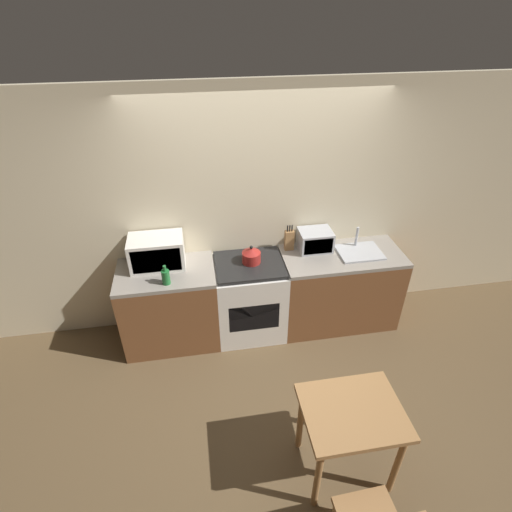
# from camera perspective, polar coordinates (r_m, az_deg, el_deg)

# --- Properties ---
(ground_plane) EXTENTS (16.00, 16.00, 0.00)m
(ground_plane) POSITION_cam_1_polar(r_m,az_deg,el_deg) (4.11, 3.23, -17.87)
(ground_plane) COLOR brown
(wall_back) EXTENTS (10.00, 0.06, 2.60)m
(wall_back) POSITION_cam_1_polar(r_m,az_deg,el_deg) (4.17, 0.37, 6.30)
(wall_back) COLOR beige
(wall_back) RESTS_ON ground_plane
(counter_left_run) EXTENTS (0.97, 0.62, 0.90)m
(counter_left_run) POSITION_cam_1_polar(r_m,az_deg,el_deg) (4.33, -12.16, -7.01)
(counter_left_run) COLOR brown
(counter_left_run) RESTS_ON ground_plane
(counter_right_run) EXTENTS (1.28, 0.62, 0.90)m
(counter_right_run) POSITION_cam_1_polar(r_m,az_deg,el_deg) (4.56, 11.67, -4.50)
(counter_right_run) COLOR brown
(counter_right_run) RESTS_ON ground_plane
(stove_range) EXTENTS (0.72, 0.62, 0.90)m
(stove_range) POSITION_cam_1_polar(r_m,az_deg,el_deg) (4.34, -0.90, -5.99)
(stove_range) COLOR silver
(stove_range) RESTS_ON ground_plane
(kettle) EXTENTS (0.19, 0.19, 0.20)m
(kettle) POSITION_cam_1_polar(r_m,az_deg,el_deg) (4.04, -0.66, 0.12)
(kettle) COLOR maroon
(kettle) RESTS_ON stove_range
(microwave) EXTENTS (0.53, 0.33, 0.32)m
(microwave) POSITION_cam_1_polar(r_m,az_deg,el_deg) (4.07, -13.98, 0.55)
(microwave) COLOR silver
(microwave) RESTS_ON counter_left_run
(bottle) EXTENTS (0.08, 0.08, 0.20)m
(bottle) POSITION_cam_1_polar(r_m,az_deg,el_deg) (3.84, -12.76, -2.90)
(bottle) COLOR #1E662D
(bottle) RESTS_ON counter_left_run
(knife_block) EXTENTS (0.10, 0.06, 0.29)m
(knife_block) POSITION_cam_1_polar(r_m,az_deg,el_deg) (4.24, 4.76, 2.30)
(knife_block) COLOR #9E7042
(knife_block) RESTS_ON counter_right_run
(toaster_oven) EXTENTS (0.35, 0.27, 0.22)m
(toaster_oven) POSITION_cam_1_polar(r_m,az_deg,el_deg) (4.28, 8.43, 2.24)
(toaster_oven) COLOR #ADAFB5
(toaster_oven) RESTS_ON counter_right_run
(sink_basin) EXTENTS (0.46, 0.36, 0.24)m
(sink_basin) POSITION_cam_1_polar(r_m,az_deg,el_deg) (4.37, 14.55, 0.66)
(sink_basin) COLOR #ADAFB5
(sink_basin) RESTS_ON counter_right_run
(dining_table) EXTENTS (0.72, 0.59, 0.73)m
(dining_table) POSITION_cam_1_polar(r_m,az_deg,el_deg) (3.22, 13.40, -21.93)
(dining_table) COLOR #9E7042
(dining_table) RESTS_ON ground_plane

